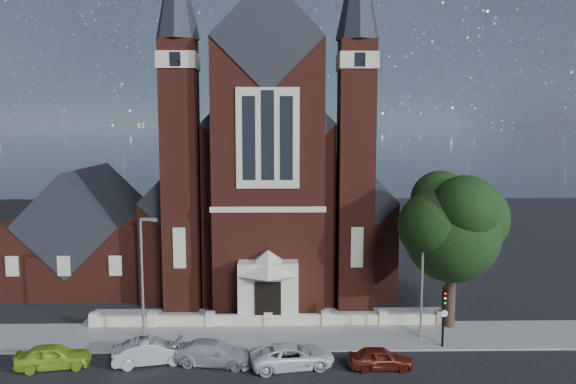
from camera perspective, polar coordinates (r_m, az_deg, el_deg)
name	(u,v)px	position (r m, az deg, el deg)	size (l,w,h in m)	color
ground	(270,291)	(48.16, -1.86, -9.98)	(120.00, 120.00, 0.00)	black
pavement_strip	(268,337)	(38.22, -2.08, -14.53)	(60.00, 5.00, 0.12)	gray
forecourt_paving	(269,317)	(41.97, -1.99, -12.54)	(26.00, 3.00, 0.14)	gray
forecourt_wall	(268,326)	(40.09, -2.03, -13.49)	(24.00, 0.40, 0.90)	beige
church	(271,185)	(54.35, -1.78, 0.76)	(20.01, 34.90, 29.20)	#501F15
parish_hall	(89,238)	(52.79, -19.53, -4.40)	(12.00, 12.20, 10.24)	#501F15
street_tree	(455,229)	(39.31, 16.63, -3.66)	(6.40, 6.60, 10.70)	black
street_lamp_left	(143,272)	(37.31, -14.48, -7.85)	(1.16, 0.22, 8.09)	gray
street_lamp_right	(424,270)	(37.51, 13.62, -7.75)	(1.16, 0.22, 8.09)	gray
traffic_signal	(444,309)	(36.86, 15.56, -11.34)	(0.28, 0.42, 4.00)	black
car_lime_van	(53,356)	(36.17, -22.73, -15.14)	(1.66, 4.14, 1.41)	#8BBA25
car_silver_a	(151,352)	(35.02, -13.75, -15.50)	(1.54, 4.40, 1.45)	#A0A4A8
car_silver_b	(214,353)	(34.32, -7.50, -15.90)	(1.93, 4.74, 1.37)	#ADB1B6
car_white_suv	(292,356)	(33.67, 0.42, -16.31)	(2.25, 4.89, 1.36)	white
car_dark_red	(380,358)	(33.92, 9.37, -16.32)	(1.48, 3.69, 1.26)	#56180E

